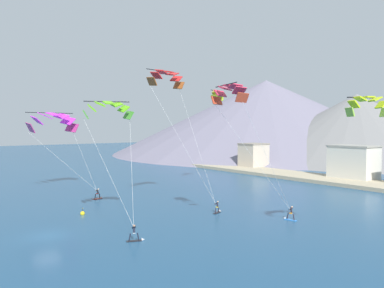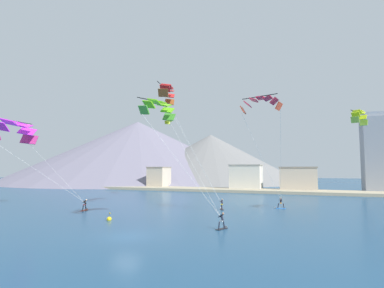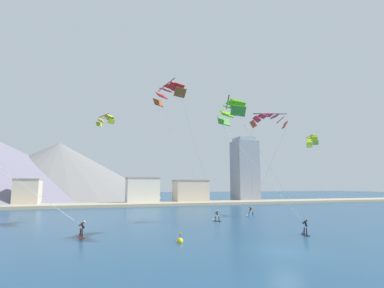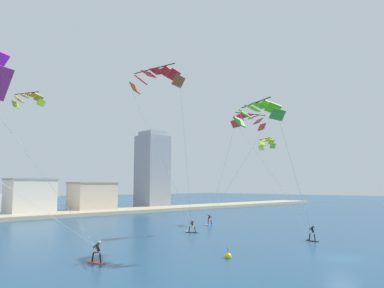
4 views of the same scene
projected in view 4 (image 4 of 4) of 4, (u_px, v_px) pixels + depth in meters
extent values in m
plane|color=navy|center=(340.00, 258.00, 30.51)|extent=(400.00, 400.00, 0.00)
cube|color=#E54C33|center=(96.00, 263.00, 28.40)|extent=(0.76, 1.50, 0.07)
cylinder|color=black|center=(100.00, 258.00, 28.23)|extent=(0.17, 0.26, 0.71)
cylinder|color=black|center=(93.00, 257.00, 28.65)|extent=(0.17, 0.26, 0.71)
cube|color=red|center=(97.00, 252.00, 28.49)|extent=(0.34, 0.29, 0.12)
cylinder|color=black|center=(98.00, 248.00, 28.61)|extent=(0.46, 0.30, 0.61)
cylinder|color=black|center=(98.00, 246.00, 28.48)|extent=(0.52, 0.20, 0.39)
cylinder|color=black|center=(96.00, 245.00, 28.61)|extent=(0.52, 0.20, 0.39)
cylinder|color=black|center=(95.00, 246.00, 28.39)|extent=(0.15, 0.51, 0.03)
sphere|color=beige|center=(99.00, 242.00, 28.78)|extent=(0.22, 0.22, 0.22)
cone|color=white|center=(88.00, 261.00, 28.87)|extent=(0.42, 0.37, 0.36)
cube|color=#337FDB|center=(210.00, 225.00, 55.74)|extent=(1.49, 0.64, 0.07)
cylinder|color=#231E28|center=(211.00, 222.00, 56.10)|extent=(0.25, 0.15, 0.72)
cylinder|color=#231E28|center=(208.00, 223.00, 55.47)|extent=(0.25, 0.15, 0.72)
cube|color=orange|center=(210.00, 220.00, 55.83)|extent=(0.27, 0.33, 0.12)
cylinder|color=#231E28|center=(209.00, 217.00, 55.93)|extent=(0.27, 0.45, 0.61)
cylinder|color=#231E28|center=(210.00, 216.00, 55.98)|extent=(0.15, 0.52, 0.40)
cylinder|color=#231E28|center=(209.00, 216.00, 55.80)|extent=(0.15, 0.52, 0.40)
cylinder|color=black|center=(211.00, 217.00, 55.78)|extent=(0.52, 0.11, 0.03)
sphere|color=tan|center=(208.00, 215.00, 56.06)|extent=(0.22, 0.22, 0.22)
cone|color=white|center=(206.00, 225.00, 55.06)|extent=(0.35, 0.40, 0.36)
cube|color=black|center=(192.00, 232.00, 46.97)|extent=(0.93, 1.50, 0.07)
cylinder|color=#231E28|center=(195.00, 229.00, 46.85)|extent=(0.19, 0.25, 0.68)
cylinder|color=#231E28|center=(189.00, 229.00, 47.18)|extent=(0.19, 0.25, 0.68)
cube|color=yellow|center=(192.00, 226.00, 47.05)|extent=(0.34, 0.30, 0.12)
cylinder|color=#231E28|center=(192.00, 224.00, 47.13)|extent=(0.35, 0.30, 0.57)
cylinder|color=#231E28|center=(193.00, 223.00, 47.01)|extent=(0.48, 0.25, 0.37)
cylinder|color=#231E28|center=(191.00, 223.00, 47.10)|extent=(0.48, 0.25, 0.37)
cylinder|color=black|center=(191.00, 223.00, 46.89)|extent=(0.22, 0.50, 0.03)
sphere|color=tan|center=(193.00, 221.00, 47.23)|extent=(0.21, 0.21, 0.21)
cone|color=white|center=(186.00, 231.00, 47.34)|extent=(0.44, 0.41, 0.36)
cube|color=black|center=(312.00, 241.00, 39.69)|extent=(0.94, 1.50, 0.07)
cylinder|color=black|center=(315.00, 238.00, 39.37)|extent=(0.20, 0.27, 0.73)
cylinder|color=black|center=(310.00, 237.00, 40.10)|extent=(0.20, 0.27, 0.73)
cube|color=white|center=(312.00, 233.00, 39.78)|extent=(0.37, 0.33, 0.12)
cylinder|color=black|center=(313.00, 230.00, 39.85)|extent=(0.44, 0.34, 0.62)
cylinder|color=black|center=(312.00, 228.00, 39.72)|extent=(0.52, 0.27, 0.40)
cylinder|color=black|center=(311.00, 228.00, 39.94)|extent=(0.52, 0.27, 0.40)
cylinder|color=black|center=(310.00, 229.00, 39.76)|extent=(0.22, 0.50, 0.03)
sphere|color=#9E7051|center=(313.00, 226.00, 39.94)|extent=(0.22, 0.22, 0.22)
cone|color=white|center=(307.00, 239.00, 40.50)|extent=(0.45, 0.41, 0.36)
cylinder|color=silver|center=(52.00, 188.00, 22.76)|extent=(10.29, 7.25, 8.90)
cylinder|color=silver|center=(9.00, 188.00, 24.89)|extent=(12.53, 0.99, 8.90)
cube|color=#C33E24|center=(262.00, 127.00, 51.46)|extent=(0.92, 1.33, 1.02)
cube|color=#DD2D4A|center=(258.00, 121.00, 51.27)|extent=(1.14, 1.38, 0.87)
cube|color=#DD2D4A|center=(253.00, 117.00, 50.90)|extent=(1.24, 1.41, 0.61)
cube|color=#DD2D4A|center=(248.00, 115.00, 50.39)|extent=(1.21, 1.42, 0.27)
cube|color=#DD2D4A|center=(243.00, 116.00, 49.82)|extent=(1.14, 1.41, 0.61)
cube|color=#DD2D4A|center=(238.00, 119.00, 49.24)|extent=(0.95, 1.39, 0.87)
cube|color=#C33E24|center=(235.00, 124.00, 48.73)|extent=(0.66, 1.35, 1.02)
cylinder|color=black|center=(251.00, 114.00, 49.94)|extent=(4.77, 1.51, 0.10)
cylinder|color=silver|center=(236.00, 175.00, 53.63)|extent=(1.08, 9.03, 12.20)
cylinder|color=silver|center=(222.00, 175.00, 52.16)|extent=(4.10, 8.16, 12.20)
cube|color=#954B1F|center=(179.00, 81.00, 40.15)|extent=(1.67, 0.96, 1.21)
cube|color=red|center=(173.00, 75.00, 40.73)|extent=(1.74, 1.27, 1.03)
cube|color=red|center=(166.00, 71.00, 41.35)|extent=(1.78, 1.50, 0.73)
cube|color=red|center=(157.00, 71.00, 41.95)|extent=(1.79, 1.60, 0.34)
cube|color=red|center=(149.00, 74.00, 42.45)|extent=(1.76, 1.63, 0.73)
cube|color=red|center=(141.00, 80.00, 42.80)|extent=(1.69, 1.53, 1.03)
cube|color=#954B1F|center=(135.00, 88.00, 42.95)|extent=(1.60, 1.31, 1.21)
cylinder|color=black|center=(154.00, 69.00, 41.37)|extent=(0.98, 6.01, 0.10)
cylinder|color=silver|center=(186.00, 160.00, 43.40)|extent=(6.99, 5.47, 15.31)
cylinder|color=silver|center=(163.00, 161.00, 44.92)|extent=(8.84, 0.69, 15.31)
cube|color=#45972F|center=(277.00, 114.00, 34.36)|extent=(1.45, 1.10, 1.12)
cube|color=#69C717|center=(273.00, 108.00, 35.06)|extent=(1.49, 1.26, 1.01)
cube|color=#69C717|center=(267.00, 105.00, 35.87)|extent=(1.52, 1.29, 0.78)
cube|color=#69C717|center=(260.00, 105.00, 36.68)|extent=(1.54, 1.20, 0.46)
cube|color=#69C717|center=(252.00, 108.00, 37.41)|extent=(1.54, 1.07, 0.78)
cube|color=#69C717|center=(246.00, 114.00, 37.98)|extent=(1.53, 0.90, 1.01)
cube|color=#45972F|center=(240.00, 122.00, 38.30)|extent=(1.50, 0.74, 1.12)
cylinder|color=black|center=(255.00, 103.00, 36.33)|extent=(1.99, 4.78, 0.10)
cylinder|color=silver|center=(296.00, 178.00, 36.92)|extent=(8.22, 1.68, 10.65)
cylinder|color=silver|center=(275.00, 178.00, 39.06)|extent=(7.51, 3.70, 10.65)
cube|color=#97C73E|center=(273.00, 146.00, 60.55)|extent=(1.03, 0.70, 0.83)
cube|color=#C4DA17|center=(271.00, 142.00, 60.98)|extent=(1.14, 0.96, 0.71)
cube|color=#C4DA17|center=(269.00, 139.00, 61.62)|extent=(1.21, 1.12, 0.46)
cube|color=#C4DA17|center=(267.00, 139.00, 62.36)|extent=(1.22, 1.15, 0.13)
cube|color=#C4DA17|center=(264.00, 140.00, 63.06)|extent=(1.21, 1.13, 0.46)
cube|color=#C4DA17|center=(262.00, 144.00, 63.60)|extent=(1.14, 0.98, 0.71)
cube|color=#97C73E|center=(261.00, 148.00, 63.88)|extent=(1.02, 0.73, 0.83)
cylinder|color=black|center=(264.00, 139.00, 62.21)|extent=(1.49, 3.29, 0.10)
cube|color=#97B623|center=(41.00, 103.00, 47.25)|extent=(1.28, 0.89, 0.87)
cube|color=gold|center=(39.00, 98.00, 47.51)|extent=(1.39, 1.11, 0.77)
cube|color=gold|center=(35.00, 95.00, 47.77)|extent=(1.43, 1.27, 0.56)
cube|color=gold|center=(29.00, 95.00, 47.99)|extent=(1.44, 1.33, 0.27)
cube|color=gold|center=(24.00, 96.00, 48.14)|extent=(1.40, 1.34, 0.56)
cube|color=gold|center=(19.00, 100.00, 48.20)|extent=(1.31, 1.27, 0.77)
cube|color=#97B623|center=(15.00, 104.00, 48.15)|extent=(1.17, 1.10, 0.87)
cylinder|color=black|center=(27.00, 93.00, 47.49)|extent=(1.71, 3.56, 0.10)
sphere|color=yellow|center=(228.00, 256.00, 30.38)|extent=(0.56, 0.56, 0.56)
cylinder|color=black|center=(228.00, 250.00, 30.43)|extent=(0.04, 0.04, 0.44)
cube|color=yellow|center=(229.00, 248.00, 30.51)|extent=(0.18, 0.01, 0.12)
cube|color=tan|center=(47.00, 215.00, 70.99)|extent=(180.00, 10.00, 0.70)
cube|color=silver|center=(30.00, 198.00, 73.32)|extent=(8.47, 6.07, 7.00)
cube|color=#99958B|center=(31.00, 179.00, 73.73)|extent=(8.81, 6.31, 0.30)
cube|color=beige|center=(92.00, 198.00, 83.33)|extent=(9.26, 6.34, 6.34)
cube|color=gray|center=(93.00, 183.00, 83.70)|extent=(9.63, 6.60, 0.30)
cube|color=gray|center=(152.00, 172.00, 99.12)|extent=(7.00, 7.00, 19.09)
cube|color=#979DA8|center=(153.00, 134.00, 100.25)|extent=(5.60, 5.60, 1.20)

